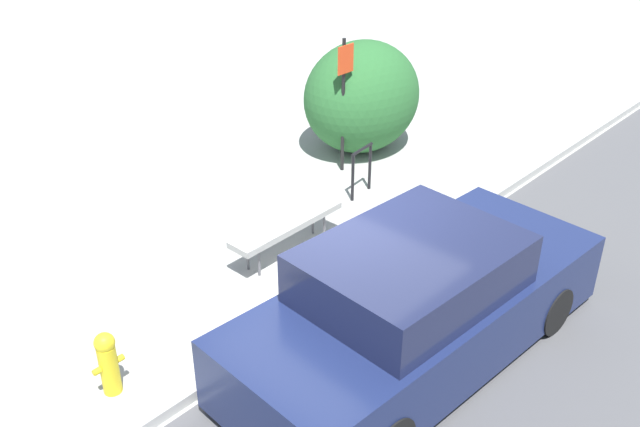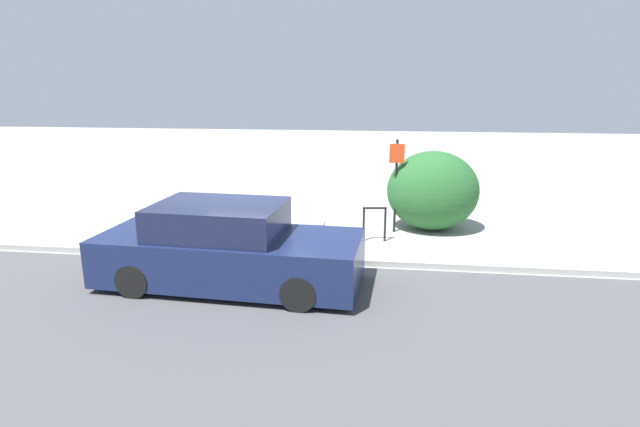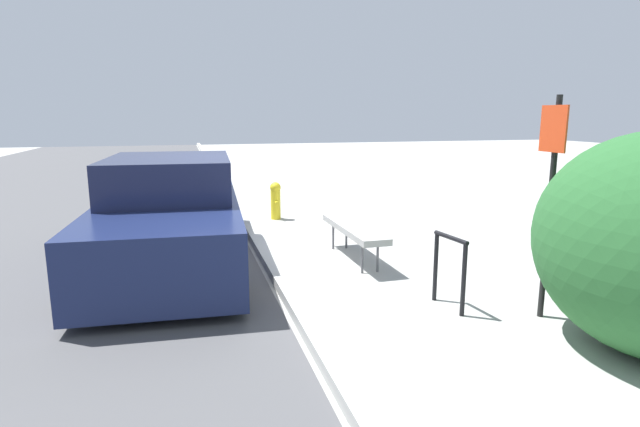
% 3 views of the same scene
% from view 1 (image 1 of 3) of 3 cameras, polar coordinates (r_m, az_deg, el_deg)
% --- Properties ---
extents(ground_plane, '(60.00, 60.00, 0.00)m').
position_cam_1_polar(ground_plane, '(9.03, 0.77, -7.34)').
color(ground_plane, '#9E9E99').
extents(curb, '(60.00, 0.20, 0.13)m').
position_cam_1_polar(curb, '(8.99, 0.78, -7.01)').
color(curb, '#A8A8A3').
rests_on(curb, ground_plane).
extents(bench, '(1.85, 0.43, 0.52)m').
position_cam_1_polar(bench, '(9.80, -2.67, -0.89)').
color(bench, '#515156').
rests_on(bench, ground_plane).
extents(bike_rack, '(0.55, 0.12, 0.83)m').
position_cam_1_polar(bike_rack, '(11.35, 3.35, 3.79)').
color(bike_rack, black).
rests_on(bike_rack, ground_plane).
extents(sign_post, '(0.36, 0.08, 2.30)m').
position_cam_1_polar(sign_post, '(11.84, 1.92, 9.55)').
color(sign_post, black).
rests_on(sign_post, ground_plane).
extents(fire_hydrant, '(0.36, 0.22, 0.77)m').
position_cam_1_polar(fire_hydrant, '(7.90, -16.61, -11.26)').
color(fire_hydrant, gold).
rests_on(fire_hydrant, ground_plane).
extents(shrub_hedge, '(2.27, 1.90, 1.99)m').
position_cam_1_polar(shrub_hedge, '(12.86, 3.37, 9.31)').
color(shrub_hedge, '#28602D').
rests_on(shrub_hedge, ground_plane).
extents(parked_car_near, '(4.81, 2.11, 1.52)m').
position_cam_1_polar(parked_car_near, '(7.95, 7.76, -7.30)').
color(parked_car_near, black).
rests_on(parked_car_near, ground_plane).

